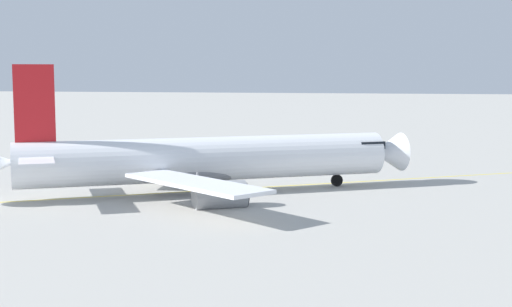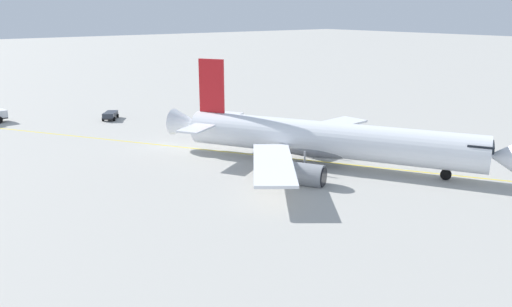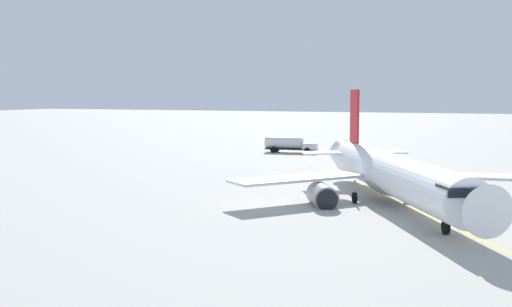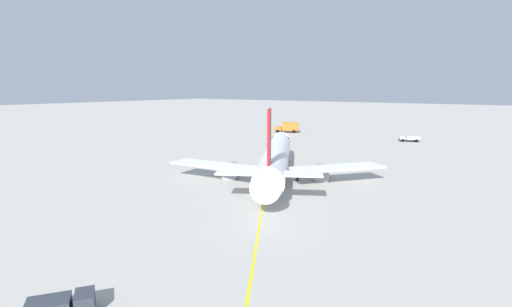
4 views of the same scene
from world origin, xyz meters
The scene contains 5 objects.
ground_plane centered at (0.00, 0.00, 0.00)m, with size 600.00×600.00×0.00m, color #ADAAA3.
airliner_main centered at (-4.21, -2.62, 2.78)m, with size 35.47×28.14×11.47m.
fuel_tanker_truck centered at (-50.74, -29.74, 1.59)m, with size 3.30×9.62×2.87m.
baggage_truck_truck centered at (-42.32, -11.40, 0.71)m, with size 4.06×3.56×1.22m.
taxiway_centreline centered at (-9.40, -4.28, 0.00)m, with size 163.03×99.12×0.01m.
Camera 3 is at (55.45, 8.18, 10.67)m, focal length 43.58 mm.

